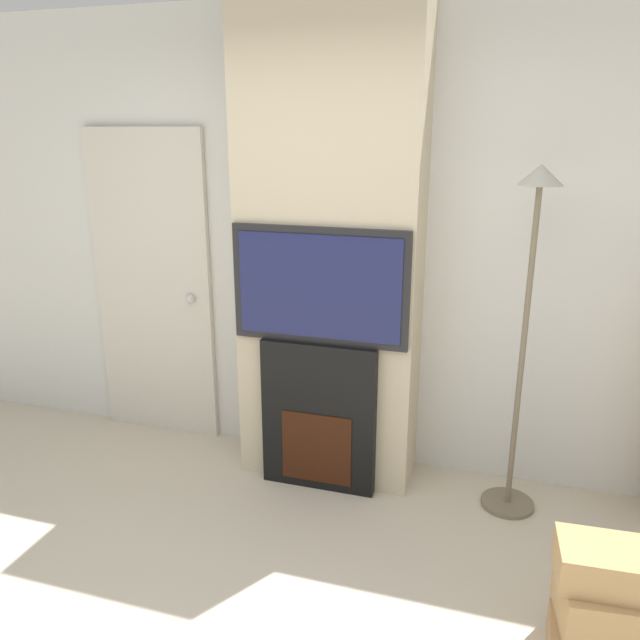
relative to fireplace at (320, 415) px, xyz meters
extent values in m
cube|color=silver|center=(0.00, 0.42, 0.91)|extent=(6.00, 0.06, 2.70)
cube|color=beige|center=(0.00, 0.20, 0.91)|extent=(1.01, 0.39, 2.70)
cube|color=black|center=(0.00, 0.00, 0.00)|extent=(0.66, 0.14, 0.88)
cube|color=#33160A|center=(0.00, -0.07, -0.17)|extent=(0.41, 0.01, 0.42)
cube|color=black|center=(0.00, 0.00, 0.76)|extent=(0.98, 0.06, 0.64)
cube|color=#191E4C|center=(0.00, -0.03, 0.76)|extent=(0.90, 0.01, 0.56)
cylinder|color=#726651|center=(1.07, 0.09, -0.43)|extent=(0.29, 0.29, 0.03)
cylinder|color=#726651|center=(1.07, 0.09, 0.45)|extent=(0.03, 0.03, 1.73)
cone|color=#B7B2A3|center=(1.07, 0.09, 1.37)|extent=(0.22, 0.22, 0.10)
cube|color=tan|center=(1.44, -0.88, -0.20)|extent=(0.39, 0.37, 0.21)
cube|color=tan|center=(1.40, -0.88, -0.02)|extent=(0.35, 0.27, 0.16)
cube|color=beige|center=(-1.26, 0.36, 0.57)|extent=(0.83, 0.04, 2.02)
sphere|color=silver|center=(-0.97, 0.32, 0.53)|extent=(0.06, 0.06, 0.06)
camera|label=1|loc=(0.95, -3.10, 1.58)|focal=35.00mm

